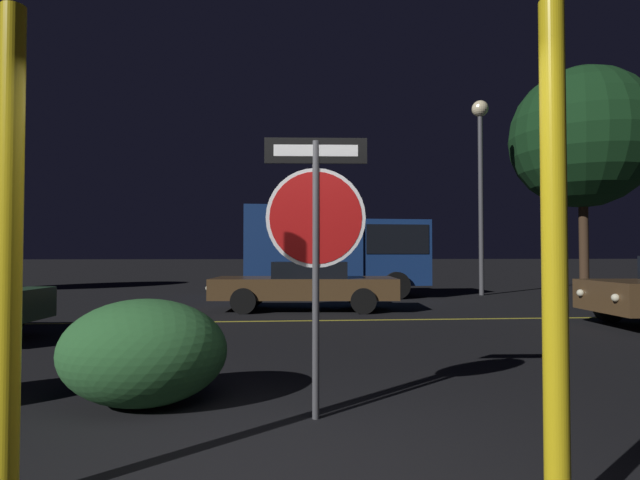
# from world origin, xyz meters

# --- Properties ---
(road_center_stripe) EXTENTS (36.29, 0.12, 0.01)m
(road_center_stripe) POSITION_xyz_m (0.00, 7.37, 0.00)
(road_center_stripe) COLOR gold
(road_center_stripe) RESTS_ON ground_plane
(stop_sign) EXTENTS (0.88, 0.07, 2.38)m
(stop_sign) POSITION_xyz_m (0.36, 1.22, 1.69)
(stop_sign) COLOR #4C4C51
(stop_sign) RESTS_ON ground_plane
(yellow_pole_left) EXTENTS (0.13, 0.13, 2.80)m
(yellow_pole_left) POSITION_xyz_m (-1.45, -0.09, 1.40)
(yellow_pole_left) COLOR yellow
(yellow_pole_left) RESTS_ON ground_plane
(yellow_pole_right) EXTENTS (0.13, 0.13, 2.71)m
(yellow_pole_right) POSITION_xyz_m (1.46, -0.56, 1.35)
(yellow_pole_right) COLOR yellow
(yellow_pole_right) RESTS_ON ground_plane
(hedge_bush_2) EXTENTS (1.51, 1.18, 0.98)m
(hedge_bush_2) POSITION_xyz_m (-1.18, 1.71, 0.49)
(hedge_bush_2) COLOR #2D6633
(hedge_bush_2) RESTS_ON ground_plane
(passing_car_2) EXTENTS (4.69, 2.22, 1.20)m
(passing_car_2) POSITION_xyz_m (0.72, 9.43, 0.63)
(passing_car_2) COLOR brown
(passing_car_2) RESTS_ON ground_plane
(delivery_truck) EXTENTS (5.92, 2.53, 2.88)m
(delivery_truck) POSITION_xyz_m (1.92, 13.02, 1.57)
(delivery_truck) COLOR navy
(delivery_truck) RESTS_ON ground_plane
(street_lamp) EXTENTS (0.56, 0.56, 6.62)m
(street_lamp) POSITION_xyz_m (6.88, 13.33, 4.77)
(street_lamp) COLOR #4C4C51
(street_lamp) RESTS_ON ground_plane
(tree_1) EXTENTS (5.07, 5.07, 8.14)m
(tree_1) POSITION_xyz_m (11.01, 14.10, 5.59)
(tree_1) COLOR #422D1E
(tree_1) RESTS_ON ground_plane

